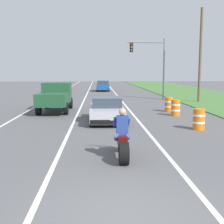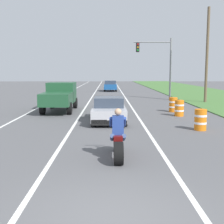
{
  "view_description": "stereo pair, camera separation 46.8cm",
  "coord_description": "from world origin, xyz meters",
  "px_view_note": "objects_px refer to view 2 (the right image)",
  "views": [
    {
      "loc": [
        -0.49,
        -5.25,
        2.75
      ],
      "look_at": [
        0.14,
        7.61,
        1.0
      ],
      "focal_mm": 47.65,
      "sensor_mm": 36.0,
      "label": 1
    },
    {
      "loc": [
        -0.02,
        -5.26,
        2.75
      ],
      "look_at": [
        0.14,
        7.61,
        1.0
      ],
      "focal_mm": 47.65,
      "sensor_mm": 36.0,
      "label": 2
    }
  ],
  "objects_px": {
    "traffic_light_mast_near": "(160,59)",
    "construction_barrel_nearest": "(200,120)",
    "construction_barrel_far": "(173,105)",
    "sports_car_silver": "(109,110)",
    "construction_barrel_mid": "(179,108)",
    "pickup_truck_left_lane_dark_green": "(60,95)",
    "motorcycle_with_rider": "(118,141)",
    "distant_car_far_ahead": "(110,86)"
  },
  "relations": [
    {
      "from": "pickup_truck_left_lane_dark_green",
      "to": "construction_barrel_mid",
      "type": "relative_size",
      "value": 4.8
    },
    {
      "from": "construction_barrel_nearest",
      "to": "construction_barrel_far",
      "type": "height_order",
      "value": "same"
    },
    {
      "from": "pickup_truck_left_lane_dark_green",
      "to": "construction_barrel_far",
      "type": "xyz_separation_m",
      "value": [
        7.85,
        -0.43,
        -0.6
      ]
    },
    {
      "from": "distant_car_far_ahead",
      "to": "pickup_truck_left_lane_dark_green",
      "type": "bearing_deg",
      "value": -99.6
    },
    {
      "from": "construction_barrel_mid",
      "to": "traffic_light_mast_near",
      "type": "bearing_deg",
      "value": 86.84
    },
    {
      "from": "pickup_truck_left_lane_dark_green",
      "to": "traffic_light_mast_near",
      "type": "relative_size",
      "value": 0.8
    },
    {
      "from": "construction_barrel_mid",
      "to": "construction_barrel_far",
      "type": "bearing_deg",
      "value": 88.63
    },
    {
      "from": "distant_car_far_ahead",
      "to": "construction_barrel_far",
      "type": "bearing_deg",
      "value": -79.33
    },
    {
      "from": "sports_car_silver",
      "to": "traffic_light_mast_near",
      "type": "bearing_deg",
      "value": 69.15
    },
    {
      "from": "construction_barrel_mid",
      "to": "sports_car_silver",
      "type": "bearing_deg",
      "value": -155.94
    },
    {
      "from": "construction_barrel_far",
      "to": "construction_barrel_mid",
      "type": "bearing_deg",
      "value": -91.37
    },
    {
      "from": "traffic_light_mast_near",
      "to": "construction_barrel_far",
      "type": "distance_m",
      "value": 9.86
    },
    {
      "from": "sports_car_silver",
      "to": "construction_barrel_mid",
      "type": "bearing_deg",
      "value": 24.06
    },
    {
      "from": "construction_barrel_mid",
      "to": "motorcycle_with_rider",
      "type": "bearing_deg",
      "value": -114.29
    },
    {
      "from": "motorcycle_with_rider",
      "to": "distant_car_far_ahead",
      "type": "distance_m",
      "value": 33.24
    },
    {
      "from": "sports_car_silver",
      "to": "construction_barrel_mid",
      "type": "relative_size",
      "value": 4.3
    },
    {
      "from": "construction_barrel_far",
      "to": "sports_car_silver",
      "type": "bearing_deg",
      "value": -138.57
    },
    {
      "from": "construction_barrel_far",
      "to": "distant_car_far_ahead",
      "type": "distance_m",
      "value": 22.54
    },
    {
      "from": "pickup_truck_left_lane_dark_green",
      "to": "construction_barrel_nearest",
      "type": "bearing_deg",
      "value": -41.73
    },
    {
      "from": "pickup_truck_left_lane_dark_green",
      "to": "construction_barrel_far",
      "type": "distance_m",
      "value": 7.88
    },
    {
      "from": "pickup_truck_left_lane_dark_green",
      "to": "construction_barrel_far",
      "type": "height_order",
      "value": "pickup_truck_left_lane_dark_green"
    },
    {
      "from": "pickup_truck_left_lane_dark_green",
      "to": "motorcycle_with_rider",
      "type": "bearing_deg",
      "value": -72.27
    },
    {
      "from": "motorcycle_with_rider",
      "to": "distant_car_far_ahead",
      "type": "relative_size",
      "value": 0.55
    },
    {
      "from": "traffic_light_mast_near",
      "to": "sports_car_silver",
      "type": "bearing_deg",
      "value": -110.85
    },
    {
      "from": "sports_car_silver",
      "to": "construction_barrel_far",
      "type": "height_order",
      "value": "sports_car_silver"
    },
    {
      "from": "pickup_truck_left_lane_dark_green",
      "to": "construction_barrel_mid",
      "type": "bearing_deg",
      "value": -16.98
    },
    {
      "from": "traffic_light_mast_near",
      "to": "construction_barrel_nearest",
      "type": "distance_m",
      "value": 16.08
    },
    {
      "from": "pickup_truck_left_lane_dark_green",
      "to": "traffic_light_mast_near",
      "type": "distance_m",
      "value": 12.5
    },
    {
      "from": "sports_car_silver",
      "to": "distant_car_far_ahead",
      "type": "bearing_deg",
      "value": 89.42
    },
    {
      "from": "traffic_light_mast_near",
      "to": "construction_barrel_nearest",
      "type": "bearing_deg",
      "value": -92.5
    },
    {
      "from": "pickup_truck_left_lane_dark_green",
      "to": "construction_barrel_mid",
      "type": "height_order",
      "value": "pickup_truck_left_lane_dark_green"
    },
    {
      "from": "construction_barrel_nearest",
      "to": "construction_barrel_mid",
      "type": "bearing_deg",
      "value": 89.13
    },
    {
      "from": "sports_car_silver",
      "to": "construction_barrel_far",
      "type": "bearing_deg",
      "value": 41.43
    },
    {
      "from": "traffic_light_mast_near",
      "to": "construction_barrel_far",
      "type": "height_order",
      "value": "traffic_light_mast_near"
    },
    {
      "from": "construction_barrel_far",
      "to": "distant_car_far_ahead",
      "type": "height_order",
      "value": "distant_car_far_ahead"
    },
    {
      "from": "pickup_truck_left_lane_dark_green",
      "to": "distant_car_far_ahead",
      "type": "xyz_separation_m",
      "value": [
        3.67,
        21.73,
        -0.33
      ]
    },
    {
      "from": "sports_car_silver",
      "to": "construction_barrel_far",
      "type": "distance_m",
      "value": 5.92
    },
    {
      "from": "motorcycle_with_rider",
      "to": "sports_car_silver",
      "type": "bearing_deg",
      "value": 92.15
    },
    {
      "from": "sports_car_silver",
      "to": "traffic_light_mast_near",
      "type": "distance_m",
      "value": 14.45
    },
    {
      "from": "construction_barrel_mid",
      "to": "distant_car_far_ahead",
      "type": "bearing_deg",
      "value": 99.71
    },
    {
      "from": "distant_car_far_ahead",
      "to": "traffic_light_mast_near",
      "type": "bearing_deg",
      "value": -69.85
    },
    {
      "from": "sports_car_silver",
      "to": "construction_barrel_nearest",
      "type": "distance_m",
      "value": 5.02
    }
  ]
}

